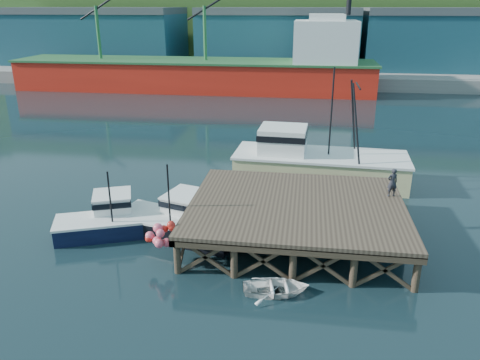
% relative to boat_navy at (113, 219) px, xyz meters
% --- Properties ---
extents(ground, '(300.00, 300.00, 0.00)m').
position_rel_boat_navy_xyz_m(ground, '(5.13, 0.83, -0.82)').
color(ground, black).
rests_on(ground, ground).
extents(wharf, '(12.00, 10.00, 2.62)m').
position_rel_boat_navy_xyz_m(wharf, '(10.63, 0.64, 1.12)').
color(wharf, brown).
rests_on(wharf, ground).
extents(far_quay, '(160.00, 40.00, 2.00)m').
position_rel_boat_navy_xyz_m(far_quay, '(5.13, 70.83, 0.18)').
color(far_quay, gray).
rests_on(far_quay, ground).
extents(warehouse_left, '(32.00, 16.00, 9.00)m').
position_rel_boat_navy_xyz_m(warehouse_left, '(-29.87, 65.83, 5.68)').
color(warehouse_left, navy).
rests_on(warehouse_left, far_quay).
extents(warehouse_mid, '(28.00, 16.00, 9.00)m').
position_rel_boat_navy_xyz_m(warehouse_mid, '(5.13, 65.83, 5.68)').
color(warehouse_mid, navy).
rests_on(warehouse_mid, far_quay).
extents(warehouse_right, '(30.00, 16.00, 9.00)m').
position_rel_boat_navy_xyz_m(warehouse_right, '(35.13, 65.83, 5.68)').
color(warehouse_right, navy).
rests_on(warehouse_right, far_quay).
extents(cargo_ship, '(55.50, 10.00, 13.75)m').
position_rel_boat_navy_xyz_m(cargo_ship, '(-3.33, 48.83, 2.49)').
color(cargo_ship, red).
rests_on(cargo_ship, ground).
extents(hillside, '(220.00, 50.00, 22.00)m').
position_rel_boat_navy_xyz_m(hillside, '(5.13, 100.83, 10.18)').
color(hillside, '#2D511E').
rests_on(hillside, ground).
extents(boat_navy, '(6.96, 4.78, 4.09)m').
position_rel_boat_navy_xyz_m(boat_navy, '(0.00, 0.00, 0.00)').
color(boat_navy, '#0E1533').
rests_on(boat_navy, ground).
extents(boat_black, '(7.85, 6.51, 4.57)m').
position_rel_boat_navy_xyz_m(boat_black, '(3.93, 0.41, 0.02)').
color(boat_black, black).
rests_on(boat_black, ground).
extents(trawler, '(13.01, 5.26, 8.56)m').
position_rel_boat_navy_xyz_m(trawler, '(11.83, 10.20, 0.94)').
color(trawler, beige).
rests_on(trawler, ground).
extents(dinghy, '(3.44, 2.73, 0.64)m').
position_rel_boat_navy_xyz_m(dinghy, '(9.93, -4.97, -0.50)').
color(dinghy, white).
rests_on(dinghy, ground).
extents(dockworker, '(0.71, 0.57, 1.69)m').
position_rel_boat_navy_xyz_m(dockworker, '(16.03, 2.69, 2.15)').
color(dockworker, '#212229').
rests_on(dockworker, wharf).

